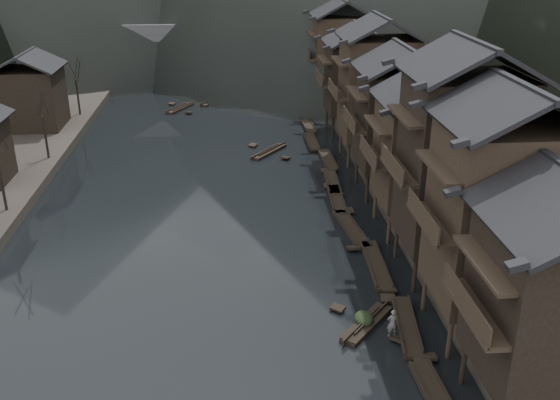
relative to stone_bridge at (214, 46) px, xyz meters
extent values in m
plane|color=black|center=(0.00, -72.00, -5.11)|extent=(300.00, 300.00, 0.00)
cube|color=#2D2823|center=(35.00, -32.00, -4.21)|extent=(40.00, 200.00, 1.80)
cylinder|color=black|center=(14.20, -77.60, -3.81)|extent=(0.30, 0.30, 2.90)
cylinder|color=black|center=(16.95, -77.60, -3.81)|extent=(0.30, 0.30, 2.90)
cube|color=#2F231A|center=(13.30, -80.00, 0.92)|extent=(1.20, 5.70, 0.25)
cylinder|color=#2F231A|center=(14.20, -75.40, -3.81)|extent=(0.30, 0.30, 2.90)
cylinder|color=#2F231A|center=(14.20, -70.60, -3.81)|extent=(0.30, 0.30, 2.90)
cylinder|color=#2F231A|center=(16.95, -75.40, -3.81)|extent=(0.30, 0.30, 2.90)
cylinder|color=#2F231A|center=(16.95, -70.60, -3.81)|extent=(0.30, 0.30, 2.90)
cube|color=#2F231A|center=(17.30, -73.00, 2.57)|extent=(7.00, 6.00, 10.16)
cube|color=#2F231A|center=(13.30, -73.00, 2.06)|extent=(1.20, 5.70, 0.25)
cylinder|color=black|center=(14.20, -68.40, -3.81)|extent=(0.30, 0.30, 2.90)
cylinder|color=black|center=(14.20, -63.60, -3.81)|extent=(0.30, 0.30, 2.90)
cylinder|color=black|center=(16.95, -68.40, -3.81)|extent=(0.30, 0.30, 2.90)
cylinder|color=black|center=(16.95, -63.60, -3.81)|extent=(0.30, 0.30, 2.90)
cube|color=black|center=(17.30, -66.00, 3.11)|extent=(7.00, 6.00, 11.25)
cube|color=#2F231A|center=(13.30, -66.00, 2.55)|extent=(1.20, 5.70, 0.25)
cylinder|color=#2F231A|center=(14.20, -61.40, -3.81)|extent=(0.30, 0.30, 2.90)
cylinder|color=#2F231A|center=(14.20, -56.60, -3.81)|extent=(0.30, 0.30, 2.90)
cylinder|color=#2F231A|center=(16.95, -61.40, -3.81)|extent=(0.30, 0.30, 2.90)
cylinder|color=#2F231A|center=(16.95, -56.60, -3.81)|extent=(0.30, 0.30, 2.90)
cube|color=#2F231A|center=(17.30, -59.00, 1.42)|extent=(7.00, 6.00, 7.86)
cube|color=#2F231A|center=(13.30, -59.00, 1.03)|extent=(1.20, 5.70, 0.25)
cylinder|color=black|center=(14.20, -53.40, -3.81)|extent=(0.30, 0.30, 2.90)
cylinder|color=black|center=(14.20, -48.60, -3.81)|extent=(0.30, 0.30, 2.90)
cylinder|color=black|center=(16.95, -53.40, -3.81)|extent=(0.30, 0.30, 2.90)
cylinder|color=black|center=(16.95, -48.60, -3.81)|extent=(0.30, 0.30, 2.90)
cube|color=black|center=(17.30, -51.00, 1.74)|extent=(7.00, 6.00, 8.50)
cube|color=#2F231A|center=(13.30, -51.00, 1.32)|extent=(1.20, 5.70, 0.25)
cylinder|color=#2F231A|center=(14.20, -44.40, -3.81)|extent=(0.30, 0.30, 2.90)
cylinder|color=#2F231A|center=(14.20, -39.60, -3.81)|extent=(0.30, 0.30, 2.90)
cylinder|color=#2F231A|center=(16.95, -44.40, -3.81)|extent=(0.30, 0.30, 2.90)
cylinder|color=#2F231A|center=(16.95, -39.60, -3.81)|extent=(0.30, 0.30, 2.90)
cube|color=#2F231A|center=(17.30, -42.00, 2.44)|extent=(7.00, 6.00, 9.90)
cube|color=#2F231A|center=(13.30, -42.00, 1.95)|extent=(1.20, 5.70, 0.25)
cylinder|color=black|center=(14.20, -34.40, -3.81)|extent=(0.30, 0.30, 2.90)
cylinder|color=black|center=(14.20, -29.60, -3.81)|extent=(0.30, 0.30, 2.90)
cylinder|color=black|center=(16.95, -34.40, -3.81)|extent=(0.30, 0.30, 2.90)
cylinder|color=black|center=(16.95, -29.60, -3.81)|extent=(0.30, 0.30, 2.90)
cube|color=black|center=(17.30, -32.00, 1.37)|extent=(7.00, 6.00, 7.76)
cube|color=#2F231A|center=(13.30, -32.00, 0.98)|extent=(1.20, 5.70, 0.25)
cylinder|color=#2F231A|center=(14.20, -22.40, -3.81)|extent=(0.30, 0.30, 2.90)
cylinder|color=#2F231A|center=(14.20, -17.60, -3.81)|extent=(0.30, 0.30, 2.90)
cylinder|color=#2F231A|center=(16.95, -22.40, -3.81)|extent=(0.30, 0.30, 2.90)
cylinder|color=#2F231A|center=(16.95, -17.60, -3.81)|extent=(0.30, 0.30, 2.90)
cube|color=#2F231A|center=(17.30, -20.00, 2.19)|extent=(7.00, 6.00, 9.40)
cube|color=#2F231A|center=(13.30, -20.00, 1.72)|extent=(1.20, 5.70, 0.25)
cube|color=black|center=(-20.50, -30.00, -0.51)|extent=(6.50, 6.50, 6.80)
cylinder|color=black|center=(-17.00, -41.64, -1.73)|extent=(0.24, 0.24, 4.36)
cylinder|color=black|center=(-17.00, -24.95, -1.73)|extent=(0.24, 0.24, 4.36)
cube|color=black|center=(12.44, -79.19, -4.78)|extent=(1.41, 6.34, 0.10)
cube|color=black|center=(12.56, -76.10, -4.82)|extent=(0.97, 0.83, 0.34)
cube|color=black|center=(12.62, -72.52, -4.96)|extent=(1.88, 6.47, 0.30)
cube|color=black|center=(12.62, -72.52, -4.78)|extent=(1.92, 6.35, 0.10)
cube|color=black|center=(12.24, -69.48, -4.82)|extent=(1.03, 0.90, 0.34)
cube|color=black|center=(13.00, -75.56, -4.82)|extent=(1.03, 0.90, 0.34)
cube|color=black|center=(12.43, -64.92, -4.96)|extent=(1.36, 7.26, 0.30)
cube|color=black|center=(12.43, -64.92, -4.78)|extent=(1.41, 7.12, 0.10)
cube|color=black|center=(12.31, -61.45, -4.82)|extent=(0.97, 0.92, 0.36)
cube|color=black|center=(12.56, -68.39, -4.82)|extent=(0.97, 0.92, 0.36)
cube|color=black|center=(11.76, -58.92, -4.96)|extent=(1.93, 7.15, 0.30)
cube|color=black|center=(11.76, -58.92, -4.78)|extent=(1.97, 7.02, 0.10)
cube|color=black|center=(12.16, -55.55, -4.82)|extent=(1.03, 0.97, 0.35)
cube|color=black|center=(11.36, -62.29, -4.82)|extent=(1.03, 0.97, 0.35)
cube|color=black|center=(11.58, -52.90, -4.96)|extent=(1.44, 6.64, 0.30)
cube|color=black|center=(11.58, -52.90, -4.78)|extent=(1.49, 6.51, 0.10)
cube|color=black|center=(11.42, -49.74, -4.82)|extent=(0.98, 0.86, 0.34)
cube|color=black|center=(11.75, -56.06, -4.82)|extent=(0.98, 0.86, 0.34)
cube|color=black|center=(11.85, -48.75, -4.96)|extent=(1.38, 6.31, 0.30)
cube|color=black|center=(11.85, -48.75, -4.78)|extent=(1.43, 6.19, 0.10)
cube|color=black|center=(11.72, -45.74, -4.82)|extent=(0.97, 0.81, 0.33)
cube|color=black|center=(11.99, -51.75, -4.82)|extent=(0.97, 0.81, 0.33)
cube|color=black|center=(12.39, -42.68, -4.96)|extent=(1.18, 6.01, 0.30)
cube|color=black|center=(12.39, -42.68, -4.78)|extent=(1.23, 5.89, 0.10)
cube|color=black|center=(12.43, -39.80, -4.82)|extent=(0.94, 0.75, 0.33)
cube|color=black|center=(12.35, -45.55, -4.82)|extent=(0.94, 0.75, 0.33)
cube|color=black|center=(11.50, -36.31, -4.96)|extent=(1.15, 5.90, 0.30)
cube|color=black|center=(11.50, -36.31, -4.78)|extent=(1.21, 5.78, 0.10)
cube|color=black|center=(11.53, -33.48, -4.82)|extent=(0.94, 0.74, 0.32)
cube|color=black|center=(11.48, -39.13, -4.82)|extent=(0.94, 0.74, 0.32)
cube|color=black|center=(11.86, -29.50, -4.96)|extent=(1.35, 7.13, 0.30)
cube|color=black|center=(11.86, -29.50, -4.78)|extent=(1.40, 6.99, 0.10)
cube|color=black|center=(11.98, -26.10, -4.82)|extent=(0.96, 0.90, 0.35)
cube|color=black|center=(11.74, -32.90, -4.82)|extent=(0.96, 0.90, 0.35)
cube|color=black|center=(6.45, -39.21, -4.96)|extent=(4.22, 5.29, 0.30)
cube|color=black|center=(6.45, -39.21, -4.78)|extent=(4.19, 5.23, 0.10)
cube|color=black|center=(4.81, -36.95, -4.82)|extent=(1.11, 1.08, 0.32)
cube|color=black|center=(8.08, -41.47, -4.82)|extent=(1.11, 1.08, 0.32)
cube|color=black|center=(-4.39, -20.00, -4.96)|extent=(3.51, 5.52, 0.30)
cube|color=black|center=(-4.39, -20.00, -4.78)|extent=(3.50, 5.44, 0.10)
cube|color=black|center=(-5.65, -17.57, -4.82)|extent=(1.08, 1.02, 0.32)
cube|color=black|center=(-3.13, -22.43, -4.82)|extent=(1.08, 1.02, 0.32)
cube|color=black|center=(0.24, -16.48, -4.96)|extent=(4.06, 5.44, 0.30)
cube|color=black|center=(0.24, -16.48, -4.78)|extent=(4.04, 5.37, 0.10)
cube|color=black|center=(-1.31, -14.13, -4.82)|extent=(1.11, 1.07, 0.32)
cube|color=black|center=(1.79, -18.82, -4.82)|extent=(1.11, 1.07, 0.32)
cube|color=#4C4C4F|center=(0.00, 0.00, 2.09)|extent=(40.00, 6.00, 1.60)
cube|color=#4C4C4F|center=(0.00, -2.70, 3.39)|extent=(40.00, 0.50, 1.00)
cube|color=#4C4C4F|center=(0.00, 2.70, 3.39)|extent=(40.00, 0.50, 1.00)
cube|color=#4C4C4F|center=(-14.00, 0.00, -1.91)|extent=(3.20, 6.00, 6.40)
cube|color=#4C4C4F|center=(-4.50, 0.00, -1.91)|extent=(3.20, 6.00, 6.40)
cube|color=#4C4C4F|center=(4.50, 0.00, -1.91)|extent=(3.20, 6.00, 6.40)
cube|color=#4C4C4F|center=(14.00, 0.00, -1.91)|extent=(3.20, 6.00, 6.40)
cube|color=black|center=(10.29, -72.06, -4.96)|extent=(3.88, 4.34, 0.30)
cube|color=black|center=(10.29, -72.06, -4.78)|extent=(3.86, 4.30, 0.10)
cube|color=black|center=(8.81, -70.30, -4.82)|extent=(1.06, 1.03, 0.30)
cube|color=black|center=(11.77, -73.82, -4.82)|extent=(1.06, 1.03, 0.30)
ellipsoid|color=black|center=(10.13, -71.88, -4.33)|extent=(1.15, 1.50, 0.69)
imported|color=slate|center=(11.46, -73.46, -3.79)|extent=(0.67, 0.46, 1.77)
cylinder|color=#8C7A51|center=(11.66, -73.46, -1.36)|extent=(1.20, 2.63, 3.09)
camera|label=1|loc=(2.50, -103.29, 16.78)|focal=40.00mm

